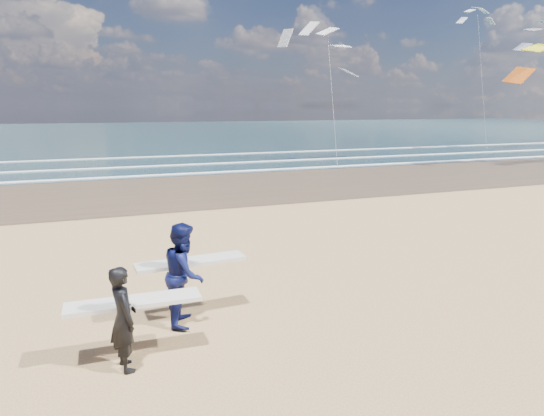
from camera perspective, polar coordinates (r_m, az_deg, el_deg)
name	(u,v)px	position (r m, az deg, el deg)	size (l,w,h in m)	color
wet_sand_strip	(445,172)	(33.16, 19.69, 3.99)	(220.00, 12.00, 0.01)	#4E3C29
ocean	(224,131)	(81.96, -5.61, 8.96)	(220.00, 100.00, 0.02)	#1B343B
foam_breakers	(363,156)	(41.31, 10.63, 5.99)	(220.00, 11.70, 0.05)	white
surfer_near	(125,316)	(8.30, -16.92, -12.05)	(2.21, 0.99, 1.74)	black
surfer_far	(185,273)	(9.62, -10.22, -7.53)	(2.23, 1.26, 2.01)	#0C1244
kite_1	(331,75)	(36.61, 6.91, 15.27)	(6.75, 4.84, 10.88)	slate
kite_5	(481,71)	(55.37, 23.42, 14.57)	(4.46, 4.59, 14.93)	slate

